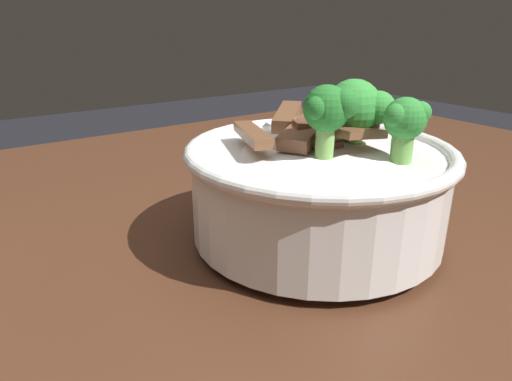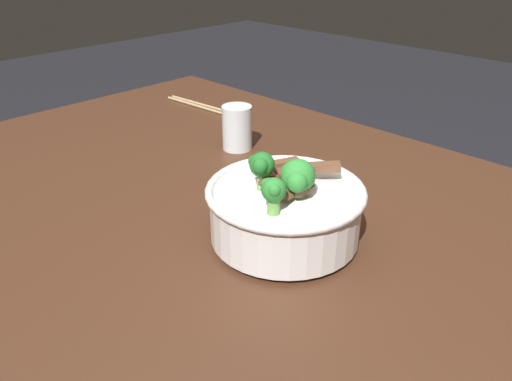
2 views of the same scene
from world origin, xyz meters
TOP-DOWN VIEW (x-y plane):
  - dining_table at (0.00, 0.00)m, footprint 1.41×0.99m
  - rice_bowl at (-0.13, 0.01)m, footprint 0.23×0.23m

SIDE VIEW (x-z plane):
  - dining_table at x=0.00m, z-range 0.31..1.12m
  - rice_bowl at x=-0.13m, z-range 0.79..0.94m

